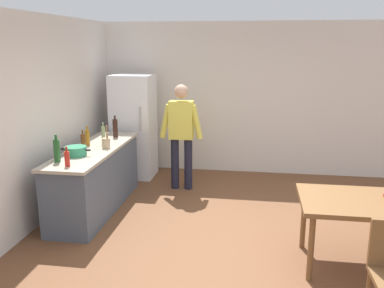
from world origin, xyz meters
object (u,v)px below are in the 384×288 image
(dining_table, at_px, (369,208))
(bottle_sauce_red, at_px, (67,158))
(bottle_oil_amber, at_px, (87,137))
(bottle_wine_dark, at_px, (115,128))
(person, at_px, (181,130))
(cooking_pot, at_px, (76,151))
(bottle_vinegar_tall, at_px, (103,135))
(utensil_jar, at_px, (106,143))
(refrigerator, at_px, (134,126))
(bottle_beer_brown, at_px, (83,141))
(bottle_wine_green, at_px, (57,150))

(dining_table, bearing_deg, bottle_sauce_red, 176.43)
(bottle_oil_amber, bearing_deg, bottle_wine_dark, 69.43)
(person, height_order, bottle_wine_dark, person)
(cooking_pot, relative_size, bottle_vinegar_tall, 1.25)
(cooking_pot, bearing_deg, bottle_oil_amber, 97.17)
(cooking_pot, distance_m, utensil_jar, 0.51)
(refrigerator, height_order, bottle_beer_brown, refrigerator)
(utensil_jar, relative_size, bottle_beer_brown, 1.23)
(bottle_oil_amber, distance_m, bottle_vinegar_tall, 0.23)
(person, bearing_deg, bottle_wine_dark, -162.17)
(bottle_wine_green, bearing_deg, cooking_pot, 72.20)
(dining_table, height_order, bottle_vinegar_tall, bottle_vinegar_tall)
(person, xyz_separation_m, bottle_beer_brown, (-1.18, -1.09, 0.03))
(cooking_pot, bearing_deg, dining_table, -11.18)
(refrigerator, relative_size, person, 1.06)
(utensil_jar, xyz_separation_m, bottle_vinegar_tall, (-0.11, 0.21, 0.06))
(cooking_pot, bearing_deg, bottle_beer_brown, 98.12)
(person, relative_size, utensil_jar, 5.31)
(bottle_oil_amber, bearing_deg, cooking_pot, -82.83)
(dining_table, height_order, bottle_beer_brown, bottle_beer_brown)
(bottle_wine_green, distance_m, bottle_oil_amber, 0.88)
(bottle_beer_brown, xyz_separation_m, bottle_wine_green, (-0.05, -0.68, 0.04))
(dining_table, relative_size, bottle_wine_dark, 4.12)
(refrigerator, bearing_deg, dining_table, -39.29)
(cooking_pot, bearing_deg, refrigerator, 84.87)
(dining_table, distance_m, bottle_oil_amber, 3.78)
(person, relative_size, bottle_wine_dark, 5.00)
(dining_table, xyz_separation_m, cooking_pot, (-3.48, 0.69, 0.29))
(dining_table, xyz_separation_m, bottle_beer_brown, (-3.53, 1.05, 0.33))
(dining_table, distance_m, bottle_sauce_red, 3.39)
(dining_table, bearing_deg, refrigerator, 140.71)
(bottle_wine_green, bearing_deg, bottle_beer_brown, 85.93)
(utensil_jar, relative_size, bottle_oil_amber, 1.14)
(refrigerator, relative_size, bottle_sauce_red, 7.50)
(bottle_wine_green, height_order, bottle_oil_amber, bottle_wine_green)
(utensil_jar, distance_m, bottle_oil_amber, 0.35)
(dining_table, height_order, bottle_wine_dark, bottle_wine_dark)
(refrigerator, distance_m, cooking_pot, 2.02)
(dining_table, bearing_deg, bottle_wine_green, 174.00)
(utensil_jar, bearing_deg, person, 49.03)
(cooking_pot, distance_m, bottle_beer_brown, 0.37)
(dining_table, xyz_separation_m, bottle_sauce_red, (-3.37, 0.21, 0.32))
(cooking_pot, bearing_deg, bottle_vinegar_tall, 78.12)
(bottle_sauce_red, bearing_deg, bottle_oil_amber, 99.74)
(bottle_oil_amber, height_order, bottle_vinegar_tall, bottle_vinegar_tall)
(person, height_order, bottle_beer_brown, person)
(utensil_jar, distance_m, bottle_sauce_red, 0.93)
(bottle_sauce_red, bearing_deg, person, 62.15)
(bottle_sauce_red, height_order, bottle_vinegar_tall, bottle_vinegar_tall)
(bottle_sauce_red, height_order, bottle_wine_green, bottle_wine_green)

